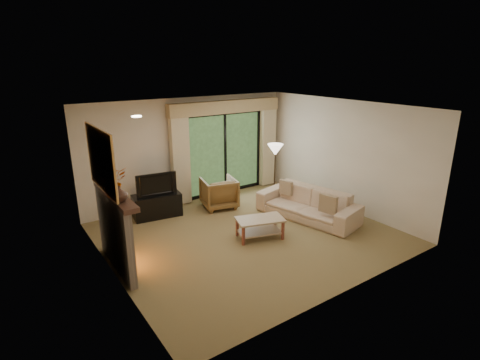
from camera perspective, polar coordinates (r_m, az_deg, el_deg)
floor at (r=7.84m, az=1.26°, el=-8.23°), size 5.50×5.50×0.00m
ceiling at (r=7.10m, az=1.40°, el=10.99°), size 5.50×5.50×0.00m
wall_back at (r=9.44m, az=-7.65°, el=4.51°), size 5.00×0.00×5.00m
wall_front at (r=5.66m, az=16.42°, el=-5.19°), size 5.00×0.00×5.00m
wall_left at (r=6.25m, az=-19.59°, el=-3.32°), size 0.00×5.00×5.00m
wall_right at (r=9.20m, az=15.36°, el=3.69°), size 0.00×5.00×5.00m
fireplace at (r=6.69m, az=-18.52°, el=-7.53°), size 0.24×1.70×1.37m
mirror at (r=6.25m, az=-20.39°, el=2.87°), size 0.07×1.45×1.02m
sliding_door at (r=9.92m, az=-2.32°, el=4.12°), size 2.26×0.10×2.16m
curtain_left at (r=9.17m, az=-9.10°, el=3.41°), size 0.45×0.18×2.35m
curtain_right at (r=10.58m, az=4.20°, el=5.50°), size 0.45×0.18×2.35m
cornice at (r=9.63m, az=-2.12°, el=11.09°), size 3.20×0.24×0.32m
media_console at (r=8.80m, az=-12.53°, el=-3.80°), size 1.13×0.63×0.54m
tv at (r=8.62m, az=-12.77°, el=-0.52°), size 0.91×0.24×0.52m
armchair at (r=9.11m, az=-3.23°, el=-1.95°), size 0.95×0.97×0.74m
sofa at (r=8.63m, az=10.27°, el=-3.60°), size 1.41×2.45×0.67m
pillow_near at (r=8.07m, az=13.28°, el=-3.58°), size 0.19×0.41×0.39m
pillow_far at (r=8.95m, az=7.01°, el=-1.15°), size 0.16×0.35×0.34m
coffee_table at (r=7.61m, az=3.04°, el=-7.34°), size 1.05×0.78×0.42m
floor_lamp at (r=9.47m, az=5.30°, el=1.11°), size 0.48×0.48×1.47m
vase at (r=6.00m, az=-17.87°, el=-2.03°), size 0.26×0.26×0.25m
branches at (r=6.25m, az=-18.81°, el=-0.32°), size 0.50×0.47×0.46m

